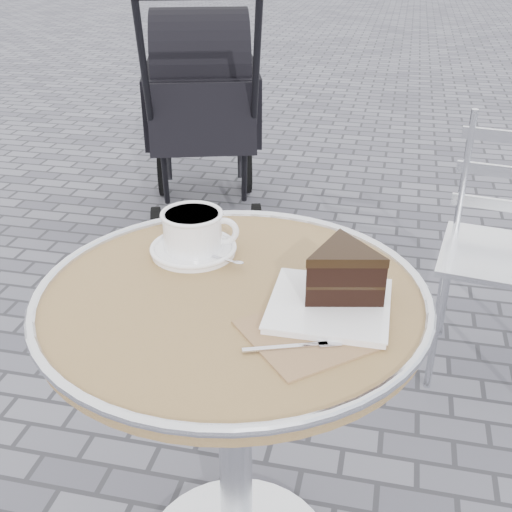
% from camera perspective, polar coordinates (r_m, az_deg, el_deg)
% --- Properties ---
extents(cafe_table, '(0.72, 0.72, 0.74)m').
position_cam_1_polar(cafe_table, '(1.25, -1.99, -9.75)').
color(cafe_table, silver).
rests_on(cafe_table, ground).
extents(cappuccino_set, '(0.19, 0.17, 0.09)m').
position_cam_1_polar(cappuccino_set, '(1.29, -5.55, 1.86)').
color(cappuccino_set, white).
rests_on(cappuccino_set, cafe_table).
extents(cake_plate_set, '(0.27, 0.34, 0.11)m').
position_cam_1_polar(cake_plate_set, '(1.11, 7.45, -2.18)').
color(cake_plate_set, '#8B674C').
rests_on(cake_plate_set, cafe_table).
extents(bistro_chair, '(0.42, 0.42, 0.82)m').
position_cam_1_polar(bistro_chair, '(2.12, 21.66, 2.97)').
color(bistro_chair, silver).
rests_on(bistro_chair, ground).
extents(baby_stroller, '(0.77, 1.16, 1.11)m').
position_cam_1_polar(baby_stroller, '(3.12, -4.76, 12.40)').
color(baby_stroller, black).
rests_on(baby_stroller, ground).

